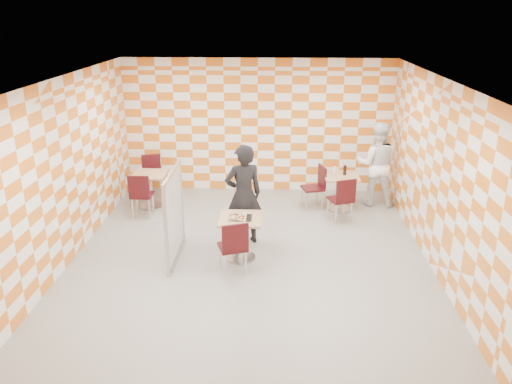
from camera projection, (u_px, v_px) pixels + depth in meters
room_shell at (251, 166)px, 8.44m from camera, size 7.00×7.00×7.00m
main_table at (241, 231)px, 8.33m from camera, size 0.70×0.70×0.75m
second_table at (341, 186)px, 10.39m from camera, size 0.70×0.70×0.75m
empty_table at (150, 184)px, 10.52m from camera, size 0.70×0.70×0.75m
chair_main_front at (234, 244)px, 7.78m from camera, size 0.53×0.54×0.92m
chair_second_front at (343, 197)px, 9.73m from camera, size 0.55×0.55×0.92m
chair_second_side at (317, 184)px, 10.45m from camera, size 0.52×0.52×0.92m
chair_empty_near at (141, 192)px, 9.96m from camera, size 0.42×0.43×0.92m
chair_empty_far at (152, 172)px, 11.18m from camera, size 0.52×0.53×0.92m
partition at (174, 215)px, 8.26m from camera, size 0.08×1.38×1.55m
man_dark at (243, 195)px, 8.78m from camera, size 0.77×0.63×1.83m
man_white at (377, 164)px, 10.53m from camera, size 0.97×0.81×1.81m
pizza_on_foil at (240, 217)px, 8.22m from camera, size 0.40×0.40×0.04m
sport_bottle at (334, 169)px, 10.41m from camera, size 0.06×0.06×0.20m
soda_bottle at (345, 170)px, 10.31m from camera, size 0.07×0.07×0.23m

